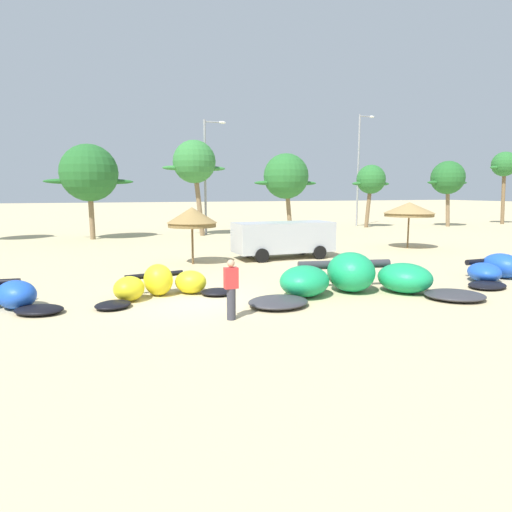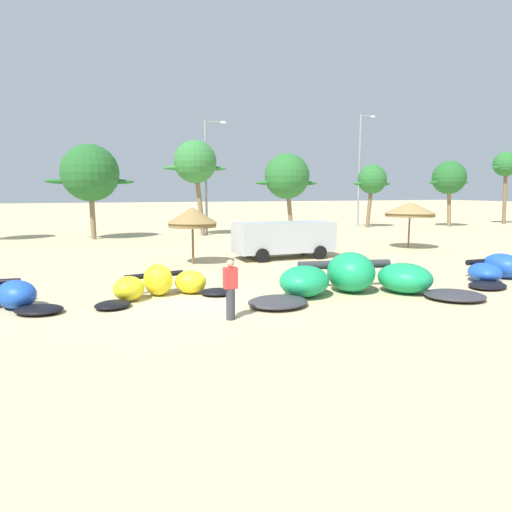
% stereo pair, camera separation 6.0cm
% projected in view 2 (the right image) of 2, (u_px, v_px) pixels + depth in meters
% --- Properties ---
extents(ground_plane, '(260.00, 260.00, 0.00)m').
position_uv_depth(ground_plane, '(196.00, 300.00, 14.17)').
color(ground_plane, '#C6B284').
extents(kite_left_of_center, '(4.64, 2.56, 1.04)m').
position_uv_depth(kite_left_of_center, '(161.00, 285.00, 14.57)').
color(kite_left_of_center, black).
rests_on(kite_left_of_center, ground).
extents(kite_center, '(7.85, 4.38, 1.35)m').
position_uv_depth(kite_center, '(355.00, 279.00, 14.91)').
color(kite_center, '#333338').
rests_on(kite_center, ground).
extents(kite_right_of_center, '(6.14, 2.93, 0.96)m').
position_uv_depth(kite_right_of_center, '(509.00, 270.00, 17.48)').
color(kite_right_of_center, black).
rests_on(kite_right_of_center, ground).
extents(beach_umbrella_near_van, '(2.34, 2.34, 2.67)m').
position_uv_depth(beach_umbrella_near_van, '(192.00, 217.00, 20.88)').
color(beach_umbrella_near_van, brown).
rests_on(beach_umbrella_near_van, ground).
extents(beach_umbrella_middle, '(2.99, 2.99, 2.75)m').
position_uv_depth(beach_umbrella_middle, '(410.00, 209.00, 26.68)').
color(beach_umbrella_middle, brown).
rests_on(beach_umbrella_middle, ground).
extents(parked_van, '(5.09, 2.22, 1.84)m').
position_uv_depth(parked_van, '(282.00, 237.00, 22.89)').
color(parked_van, '#B2B7BC').
rests_on(parked_van, ground).
extents(person_near_kites, '(0.36, 0.24, 1.62)m').
position_uv_depth(person_near_kites, '(230.00, 289.00, 11.91)').
color(person_near_kites, '#383842').
rests_on(person_near_kites, ground).
extents(palm_left_of_gap, '(5.97, 3.98, 6.66)m').
position_uv_depth(palm_left_of_gap, '(90.00, 173.00, 31.47)').
color(palm_left_of_gap, '#7F6647').
rests_on(palm_left_of_gap, ground).
extents(palm_center_left, '(4.82, 3.22, 7.21)m').
position_uv_depth(palm_center_left, '(195.00, 163.00, 33.84)').
color(palm_center_left, '#7F6647').
rests_on(palm_center_left, ground).
extents(palm_center_right, '(5.56, 3.71, 6.48)m').
position_uv_depth(palm_center_right, '(287.00, 177.00, 36.97)').
color(palm_center_right, '#7F6647').
rests_on(palm_center_right, ground).
extents(palm_right_of_gap, '(4.06, 2.71, 5.86)m').
position_uv_depth(palm_right_of_gap, '(372.00, 180.00, 42.23)').
color(palm_right_of_gap, brown).
rests_on(palm_right_of_gap, ground).
extents(palm_right, '(4.74, 3.16, 6.28)m').
position_uv_depth(palm_right, '(449.00, 178.00, 43.01)').
color(palm_right, '#7F6647').
rests_on(palm_right, ground).
extents(palm_rightmost, '(3.75, 2.50, 7.41)m').
position_uv_depth(palm_rightmost, '(506.00, 166.00, 45.96)').
color(palm_rightmost, brown).
rests_on(palm_rightmost, ground).
extents(lamppost_west, '(1.79, 0.24, 8.80)m').
position_uv_depth(lamppost_west, '(208.00, 171.00, 34.84)').
color(lamppost_west, gray).
rests_on(lamppost_west, ground).
extents(lamppost_west_center, '(1.71, 0.24, 10.69)m').
position_uv_depth(lamppost_west_center, '(360.00, 165.00, 43.75)').
color(lamppost_west_center, gray).
rests_on(lamppost_west_center, ground).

